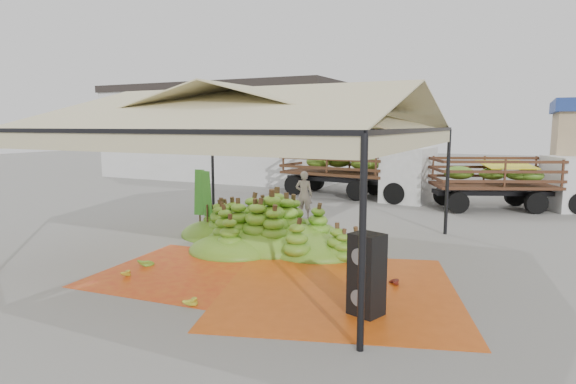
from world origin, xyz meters
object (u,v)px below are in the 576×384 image
at_px(banana_heap, 268,221).
at_px(vendor, 304,195).
at_px(truck_left, 361,166).
at_px(truck_right, 520,177).
at_px(speaker_stack, 367,275).

xyz_separation_m(banana_heap, vendor, (-0.60, 3.66, 0.18)).
bearing_deg(banana_heap, truck_left, 92.00).
relative_size(truck_left, truck_right, 1.10).
distance_m(speaker_stack, vendor, 8.37).
bearing_deg(vendor, banana_heap, 87.36).
height_order(speaker_stack, truck_right, truck_right).
distance_m(vendor, truck_right, 8.17).
relative_size(banana_heap, truck_right, 0.95).
xyz_separation_m(banana_heap, truck_right, (5.86, 8.64, 0.60)).
bearing_deg(speaker_stack, vendor, 141.40).
height_order(banana_heap, speaker_stack, speaker_stack).
bearing_deg(speaker_stack, truck_left, 128.14).
distance_m(banana_heap, truck_right, 10.46).
relative_size(banana_heap, speaker_stack, 4.16).
xyz_separation_m(vendor, truck_right, (6.46, 4.98, 0.42)).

